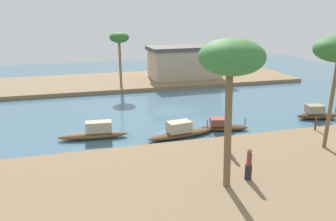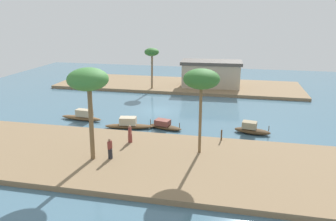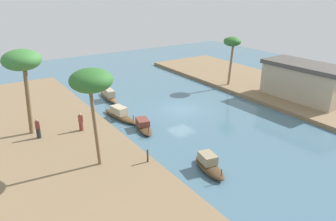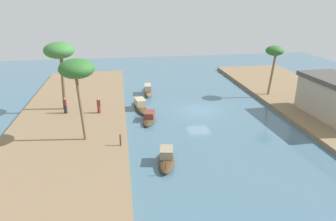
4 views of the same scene
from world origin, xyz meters
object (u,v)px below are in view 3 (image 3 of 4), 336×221
at_px(person_on_near_bank, 38,130).
at_px(mooring_post, 148,156).
at_px(palm_tree_left_far, 91,82).
at_px(sampan_with_tall_canopy, 109,96).
at_px(palm_tree_right_tall, 232,43).
at_px(sampan_open_hull, 209,165).
at_px(riverside_building, 305,81).
at_px(sampan_near_left_bank, 143,126).
at_px(person_by_mooring, 81,123).
at_px(sampan_foreground, 120,114).
at_px(palm_tree_left_near, 22,62).

relative_size(person_on_near_bank, mooring_post, 1.72).
distance_m(mooring_post, palm_tree_left_far, 6.79).
relative_size(sampan_with_tall_canopy, palm_tree_right_tall, 0.81).
height_order(sampan_open_hull, riverside_building, riverside_building).
bearing_deg(person_on_near_bank, sampan_near_left_bank, -177.99).
distance_m(palm_tree_left_far, palm_tree_right_tall, 24.43).
bearing_deg(riverside_building, sampan_near_left_bank, -102.09).
bearing_deg(person_by_mooring, riverside_building, -12.83).
xyz_separation_m(sampan_foreground, palm_tree_left_far, (8.10, -5.56, 6.27)).
xyz_separation_m(sampan_near_left_bank, palm_tree_left_far, (4.37, -6.20, 6.34)).
distance_m(sampan_with_tall_canopy, riverside_building, 22.66).
bearing_deg(palm_tree_left_near, palm_tree_right_tall, 93.59).
bearing_deg(mooring_post, sampan_open_hull, 50.47).
xyz_separation_m(sampan_with_tall_canopy, sampan_foreground, (6.02, -1.44, -0.04)).
bearing_deg(sampan_near_left_bank, riverside_building, 93.97).
xyz_separation_m(person_on_near_bank, mooring_post, (8.62, 5.74, -0.21)).
height_order(person_on_near_bank, riverside_building, riverside_building).
relative_size(sampan_foreground, person_by_mooring, 3.19).
bearing_deg(sampan_foreground, riverside_building, 61.28).
bearing_deg(sampan_near_left_bank, person_by_mooring, -97.85).
bearing_deg(palm_tree_right_tall, person_on_near_bank, -83.24).
relative_size(sampan_near_left_bank, person_by_mooring, 2.30).
relative_size(sampan_foreground, palm_tree_left_near, 0.72).
xyz_separation_m(sampan_with_tall_canopy, mooring_post, (15.80, -3.82, 0.47)).
bearing_deg(palm_tree_right_tall, palm_tree_left_far, -66.11).
bearing_deg(riverside_building, mooring_post, -85.27).
bearing_deg(sampan_with_tall_canopy, palm_tree_left_near, -54.73).
height_order(person_by_mooring, palm_tree_left_far, palm_tree_left_far).
bearing_deg(mooring_post, riverside_building, 97.06).
distance_m(sampan_foreground, mooring_post, 10.08).
bearing_deg(palm_tree_left_far, person_on_near_bank, -159.75).
height_order(mooring_post, palm_tree_left_near, palm_tree_left_near).
bearing_deg(person_by_mooring, mooring_post, -75.39).
relative_size(sampan_open_hull, palm_tree_left_near, 0.51).
xyz_separation_m(sampan_with_tall_canopy, person_by_mooring, (7.69, -6.00, 0.65)).
height_order(sampan_near_left_bank, person_on_near_bank, person_on_near_bank).
distance_m(person_by_mooring, palm_tree_left_near, 7.07).
bearing_deg(palm_tree_left_far, palm_tree_left_near, -161.77).
bearing_deg(palm_tree_left_near, mooring_post, 30.61).
xyz_separation_m(sampan_open_hull, palm_tree_left_near, (-12.87, -9.39, 6.37)).
height_order(person_on_near_bank, palm_tree_right_tall, palm_tree_right_tall).
xyz_separation_m(sampan_with_tall_canopy, palm_tree_left_near, (5.80, -9.74, 6.34)).
bearing_deg(palm_tree_left_far, riverside_building, 92.40).
distance_m(sampan_near_left_bank, palm_tree_left_near, 11.71).
relative_size(palm_tree_left_far, palm_tree_right_tall, 1.16).
xyz_separation_m(sampan_open_hull, sampan_foreground, (-12.65, -1.10, -0.01)).
bearing_deg(person_on_near_bank, palm_tree_left_far, 128.58).
xyz_separation_m(palm_tree_left_near, riverside_building, (7.25, 28.15, -4.32)).
relative_size(sampan_near_left_bank, mooring_post, 3.80).
height_order(sampan_open_hull, sampan_foreground, sampan_open_hull).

